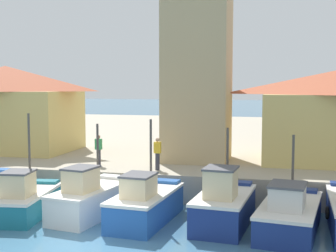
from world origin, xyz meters
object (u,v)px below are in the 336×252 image
at_px(fishing_boat_mid_right, 224,205).
at_px(fishing_boat_right_inner, 290,214).
at_px(dock_worker_along_quay, 99,150).
at_px(dock_worker_near_tower, 157,153).
at_px(fishing_boat_mid_left, 91,198).
at_px(warehouse_left, 6,107).
at_px(fishing_boat_center, 146,204).
at_px(clock_tower, 198,10).
at_px(fishing_boat_left_inner, 25,200).

bearing_deg(fishing_boat_mid_right, fishing_boat_right_inner, -2.90).
bearing_deg(dock_worker_along_quay, dock_worker_near_tower, -9.31).
distance_m(fishing_boat_mid_left, warehouse_left, 13.09).
relative_size(fishing_boat_right_inner, dock_worker_near_tower, 3.20).
distance_m(warehouse_left, dock_worker_along_quay, 9.11).
xyz_separation_m(fishing_boat_center, clock_tower, (0.80, 7.71, 8.90)).
relative_size(warehouse_left, dock_worker_near_tower, 5.59).
relative_size(dock_worker_near_tower, dock_worker_along_quay, 1.00).
relative_size(fishing_boat_left_inner, fishing_boat_mid_right, 0.99).
bearing_deg(warehouse_left, fishing_boat_center, -36.62).
bearing_deg(clock_tower, fishing_boat_left_inner, -126.83).
relative_size(fishing_boat_mid_left, fishing_boat_mid_right, 1.08).
distance_m(fishing_boat_left_inner, dock_worker_near_tower, 6.70).
distance_m(fishing_boat_mid_left, clock_tower, 12.04).
height_order(fishing_boat_left_inner, fishing_boat_mid_right, fishing_boat_left_inner).
bearing_deg(fishing_boat_left_inner, fishing_boat_mid_left, 13.25).
bearing_deg(clock_tower, fishing_boat_right_inner, -57.36).
bearing_deg(clock_tower, dock_worker_along_quay, -148.04).
height_order(fishing_boat_mid_right, clock_tower, clock_tower).
relative_size(fishing_boat_mid_right, clock_tower, 0.25).
distance_m(clock_tower, dock_worker_along_quay, 9.31).
xyz_separation_m(fishing_boat_mid_right, clock_tower, (-2.38, 7.53, 8.82)).
relative_size(fishing_boat_mid_left, clock_tower, 0.27).
distance_m(fishing_boat_mid_right, dock_worker_near_tower, 5.68).
bearing_deg(fishing_boat_right_inner, fishing_boat_mid_right, 177.10).
height_order(fishing_boat_right_inner, clock_tower, clock_tower).
bearing_deg(warehouse_left, fishing_boat_mid_right, -29.85).
xyz_separation_m(fishing_boat_mid_left, dock_worker_near_tower, (1.92, 3.93, 1.42)).
bearing_deg(fishing_boat_mid_left, clock_tower, 65.93).
bearing_deg(fishing_boat_mid_left, fishing_boat_center, -6.38).
bearing_deg(dock_worker_along_quay, fishing_boat_left_inner, -104.41).
bearing_deg(clock_tower, fishing_boat_center, -95.91).
bearing_deg(dock_worker_near_tower, fishing_boat_left_inner, -135.47).
bearing_deg(fishing_boat_center, fishing_boat_mid_left, 173.62).
bearing_deg(dock_worker_along_quay, fishing_boat_center, -50.46).
xyz_separation_m(clock_tower, dock_worker_along_quay, (-4.73, -2.95, -7.45)).
bearing_deg(fishing_boat_right_inner, warehouse_left, 153.50).
bearing_deg(fishing_boat_center, fishing_boat_left_inner, -176.07).
xyz_separation_m(fishing_boat_left_inner, dock_worker_near_tower, (4.65, 4.58, 1.51)).
distance_m(dock_worker_near_tower, dock_worker_along_quay, 3.38).
relative_size(fishing_boat_right_inner, clock_tower, 0.30).
height_order(fishing_boat_left_inner, clock_tower, clock_tower).
bearing_deg(clock_tower, fishing_boat_mid_left, -114.07).
relative_size(fishing_boat_mid_right, fishing_boat_right_inner, 0.85).
height_order(fishing_boat_mid_right, warehouse_left, warehouse_left).
distance_m(fishing_boat_left_inner, clock_tower, 13.49).
bearing_deg(fishing_boat_center, clock_tower, 84.09).
xyz_separation_m(fishing_boat_mid_left, fishing_boat_right_inner, (8.22, -0.22, -0.09)).
bearing_deg(fishing_boat_mid_right, clock_tower, 107.53).
bearing_deg(fishing_boat_right_inner, fishing_boat_center, -179.42).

